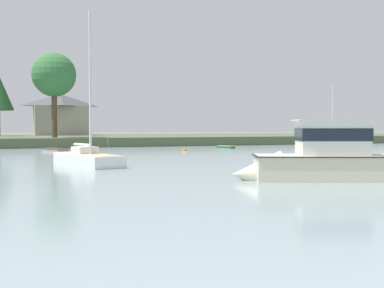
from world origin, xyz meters
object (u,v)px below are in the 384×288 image
dinghy_grey (55,151)px  mooring_buoy_orange (185,150)px  cruiser_cream (325,166)px  mooring_buoy_red (310,151)px  sailboat_white (87,162)px  dinghy_green (226,147)px

dinghy_grey → mooring_buoy_orange: 14.63m
dinghy_grey → cruiser_cream: size_ratio=0.37×
cruiser_cream → mooring_buoy_orange: cruiser_cream is taller
cruiser_cream → mooring_buoy_red: cruiser_cream is taller
sailboat_white → mooring_buoy_orange: bearing=52.3°
cruiser_cream → mooring_buoy_red: 31.81m
dinghy_grey → cruiser_cream: bearing=-74.9°
sailboat_white → dinghy_green: size_ratio=4.22×
dinghy_grey → mooring_buoy_red: size_ratio=7.76×
mooring_buoy_red → dinghy_green: bearing=115.5°
cruiser_cream → mooring_buoy_orange: bearing=82.0°
sailboat_white → cruiser_cream: size_ratio=1.09×
dinghy_grey → dinghy_green: bearing=4.7°
sailboat_white → mooring_buoy_red: (27.03, 11.86, -0.17)m
mooring_buoy_red → sailboat_white: bearing=-156.3°
dinghy_grey → mooring_buoy_red: (27.09, -9.38, -0.06)m
sailboat_white → dinghy_green: sailboat_white is taller
dinghy_green → mooring_buoy_red: mooring_buoy_red is taller
sailboat_white → dinghy_grey: bearing=90.1°
sailboat_white → mooring_buoy_red: sailboat_white is taller
dinghy_grey → cruiser_cream: 37.31m
dinghy_grey → mooring_buoy_red: bearing=-19.1°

